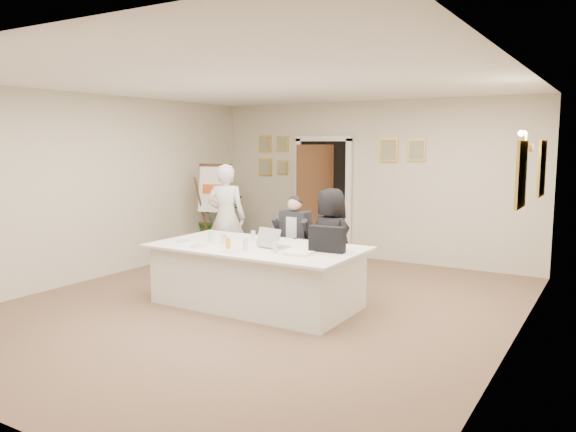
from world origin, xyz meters
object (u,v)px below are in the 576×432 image
(standing_man, at_px, (226,217))
(steel_jug, at_px, (224,240))
(paper_stack, at_px, (298,253))
(oj_glass, at_px, (228,243))
(flip_chart, at_px, (217,216))
(seated_man, at_px, (294,241))
(conference_table, at_px, (257,275))
(potted_palm, at_px, (220,215))
(laptop_bag, at_px, (327,239))
(laptop, at_px, (274,236))
(standing_woman, at_px, (331,241))

(standing_man, height_order, steel_jug, standing_man)
(paper_stack, bearing_deg, oj_glass, -172.73)
(flip_chart, bearing_deg, seated_man, -24.78)
(conference_table, distance_m, paper_stack, 0.86)
(conference_table, distance_m, standing_man, 2.16)
(potted_palm, bearing_deg, flip_chart, -56.29)
(flip_chart, relative_size, paper_stack, 5.13)
(seated_man, distance_m, laptop_bag, 1.45)
(laptop, relative_size, laptop_bag, 0.85)
(standing_man, xyz_separation_m, paper_stack, (2.30, -1.63, -0.08))
(paper_stack, bearing_deg, laptop, 153.32)
(paper_stack, relative_size, oj_glass, 2.49)
(conference_table, height_order, laptop_bag, laptop_bag)
(standing_man, xyz_separation_m, oj_glass, (1.36, -1.75, -0.03))
(paper_stack, distance_m, oj_glass, 0.94)
(conference_table, xyz_separation_m, seated_man, (-0.08, 1.07, 0.28))
(flip_chart, bearing_deg, laptop_bag, -31.55)
(potted_palm, bearing_deg, oj_glass, -50.58)
(standing_woman, height_order, paper_stack, standing_woman)
(conference_table, bearing_deg, standing_man, 137.90)
(flip_chart, height_order, standing_woman, flip_chart)
(seated_man, relative_size, flip_chart, 0.80)
(standing_woman, bearing_deg, standing_man, 5.45)
(paper_stack, bearing_deg, potted_palm, 139.48)
(paper_stack, xyz_separation_m, steel_jug, (-1.17, 0.10, 0.04))
(laptop_bag, bearing_deg, flip_chart, 144.14)
(seated_man, bearing_deg, steel_jug, -113.90)
(potted_palm, distance_m, laptop, 4.04)
(steel_jug, bearing_deg, seated_man, 73.36)
(paper_stack, bearing_deg, conference_table, 163.72)
(flip_chart, bearing_deg, laptop, -39.04)
(laptop_bag, bearing_deg, potted_palm, 139.93)
(standing_man, xyz_separation_m, laptop_bag, (2.52, -1.32, 0.06))
(laptop, distance_m, steel_jug, 0.70)
(potted_palm, height_order, steel_jug, potted_palm)
(potted_palm, height_order, oj_glass, potted_palm)
(laptop, bearing_deg, oj_glass, -128.65)
(laptop, height_order, paper_stack, laptop)
(potted_palm, xyz_separation_m, paper_stack, (3.47, -2.97, 0.11))
(standing_woman, height_order, oj_glass, standing_woman)
(oj_glass, bearing_deg, standing_woman, 59.57)
(steel_jug, bearing_deg, standing_man, 126.48)
(conference_table, relative_size, steel_jug, 24.34)
(laptop, distance_m, paper_stack, 0.57)
(potted_palm, relative_size, oj_glass, 10.43)
(seated_man, height_order, steel_jug, seated_man)
(steel_jug, bearing_deg, oj_glass, -43.21)
(potted_palm, xyz_separation_m, laptop, (2.98, -2.72, 0.24))
(conference_table, height_order, steel_jug, steel_jug)
(standing_woman, xyz_separation_m, laptop, (-0.32, -0.93, 0.18))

